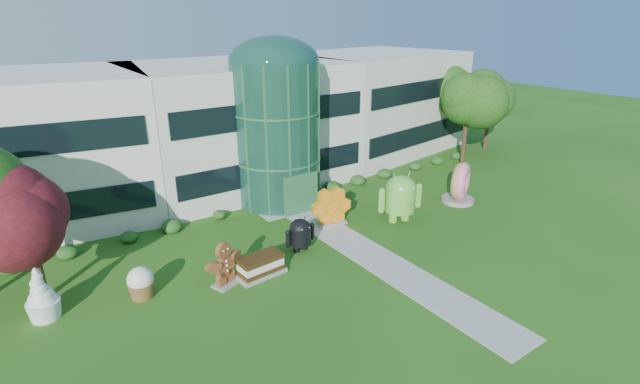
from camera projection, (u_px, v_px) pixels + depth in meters
ground at (392, 268)px, 24.72m from camera, size 140.00×140.00×0.00m
building at (239, 122)px, 36.82m from camera, size 46.00×15.00×9.30m
atrium at (277, 134)px, 32.14m from camera, size 6.00×6.00×9.80m
walkway at (368, 253)px, 26.24m from camera, size 2.40×20.00×0.04m
tree_red at (32, 242)px, 21.08m from camera, size 4.00×4.00×6.00m
trees_backdrop at (270, 141)px, 33.16m from camera, size 52.00×8.00×8.40m
android_green at (400, 195)px, 29.81m from camera, size 3.69×2.95×3.65m
android_black at (300, 232)px, 26.22m from camera, size 2.04×1.40×2.26m
donut at (459, 182)px, 33.01m from camera, size 3.18×2.57×2.99m
gingerbread at (225, 264)px, 22.83m from camera, size 2.76×1.84×2.38m
ice_cream_sandwich at (261, 265)px, 23.89m from camera, size 2.61×1.46×1.12m
honeycomb at (331, 208)px, 29.59m from camera, size 2.97×1.45×2.23m
froyo at (41, 293)px, 20.24m from camera, size 1.84×1.84×2.59m
cupcake at (141, 282)px, 21.96m from camera, size 1.37×1.37×1.59m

